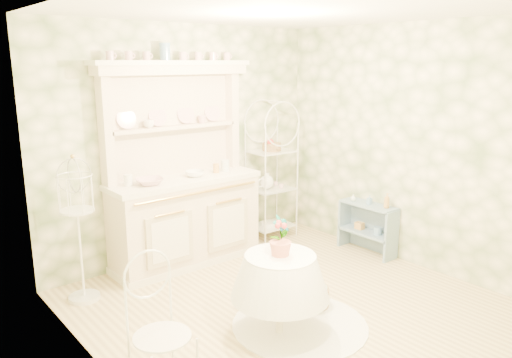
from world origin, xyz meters
TOP-DOWN VIEW (x-y plane):
  - floor at (0.00, 0.00)m, footprint 3.60×3.60m
  - ceiling at (0.00, 0.00)m, footprint 3.60×3.60m
  - wall_left at (-1.80, 0.00)m, footprint 3.60×3.60m
  - wall_right at (1.80, 0.00)m, footprint 3.60×3.60m
  - wall_back at (0.00, 1.80)m, footprint 3.60×3.60m
  - wall_front at (0.00, -1.80)m, footprint 3.60×3.60m
  - kitchen_dresser at (-0.20, 1.52)m, footprint 1.87×0.61m
  - bakers_rack at (1.14, 1.56)m, footprint 0.59×0.44m
  - side_shelf at (1.66, 0.39)m, footprint 0.34×0.74m
  - round_table at (-0.42, -0.32)m, footprint 0.63×0.63m
  - cafe_chair at (-1.59, -0.42)m, footprint 0.35×0.35m
  - birdcage_stand at (-1.48, 1.36)m, footprint 0.36×0.36m
  - floor_basket at (0.14, -0.15)m, footprint 0.42×0.42m
  - lace_rug at (-0.19, -0.34)m, footprint 1.27×1.27m
  - bowl_floral at (-0.66, 1.47)m, footprint 0.35×0.35m
  - bowl_white at (-0.08, 1.49)m, footprint 0.26×0.26m
  - cup_left at (-0.52, 1.68)m, footprint 0.13×0.13m
  - cup_right at (0.16, 1.68)m, footprint 0.10×0.10m
  - potted_geranium at (-0.38, -0.28)m, footprint 0.19×0.14m
  - bottle_amber at (1.68, 0.15)m, footprint 0.09×0.09m
  - bottle_blue at (1.65, 0.37)m, footprint 0.05×0.05m
  - bottle_glass at (1.61, 0.59)m, footprint 0.08×0.08m

SIDE VIEW (x-z plane):
  - floor at x=0.00m, z-range 0.00..0.00m
  - lace_rug at x=-0.19m, z-range 0.00..0.01m
  - floor_basket at x=0.14m, z-range 0.00..0.24m
  - side_shelf at x=1.66m, z-range 0.00..0.62m
  - round_table at x=-0.42m, z-range 0.00..0.63m
  - cafe_chair at x=-1.59m, z-range 0.00..0.75m
  - bottle_glass at x=1.61m, z-range 0.60..0.69m
  - bottle_blue at x=1.65m, z-range 0.60..0.71m
  - bottle_amber at x=1.68m, z-range 0.59..0.77m
  - birdcage_stand at x=-1.48m, z-range 0.00..1.38m
  - potted_geranium at x=-0.38m, z-range 0.69..1.01m
  - bakers_rack at x=1.14m, z-range 0.00..1.85m
  - bowl_floral at x=-0.66m, z-range 0.98..1.05m
  - bowl_white at x=-0.08m, z-range 0.98..1.05m
  - kitchen_dresser at x=-0.20m, z-range 0.00..2.29m
  - wall_left at x=-1.80m, z-range 1.35..1.35m
  - wall_right at x=1.80m, z-range 1.35..1.35m
  - wall_back at x=0.00m, z-range 1.35..1.35m
  - wall_front at x=0.00m, z-range 1.35..1.35m
  - cup_left at x=-0.52m, z-range 1.57..1.65m
  - cup_right at x=0.16m, z-range 1.56..1.66m
  - ceiling at x=0.00m, z-range 2.70..2.70m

